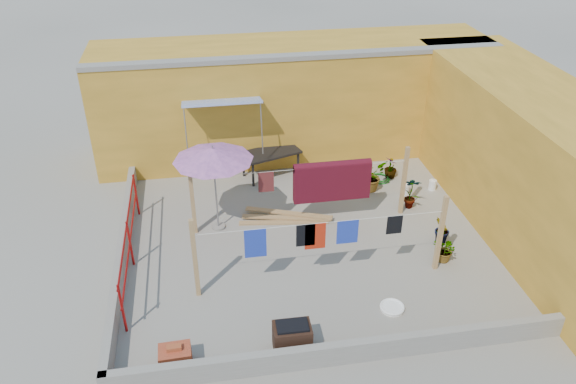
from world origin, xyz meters
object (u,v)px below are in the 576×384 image
object	(u,v)px
brick_stack	(175,358)
white_basin	(392,307)
patio_umbrella	(213,155)
water_jug_b	(405,188)
outdoor_table	(271,154)
green_hose	(380,178)
brazier	(292,338)
water_jug_a	(432,185)
plant_back_a	(371,176)

from	to	relation	value
brick_stack	white_basin	size ratio (longest dim) A/B	1.16
patio_umbrella	water_jug_b	size ratio (longest dim) A/B	6.60
outdoor_table	green_hose	size ratio (longest dim) A/B	3.03
brazier	white_basin	distance (m)	2.22
outdoor_table	water_jug_a	bearing A→B (deg)	-19.84
outdoor_table	green_hose	bearing A→B (deg)	-14.35
patio_umbrella	brazier	size ratio (longest dim) A/B	3.39
brick_stack	water_jug_b	size ratio (longest dim) A/B	1.61
water_jug_a	water_jug_b	xyz separation A→B (m)	(-0.78, -0.08, 0.02)
patio_umbrella	outdoor_table	distance (m)	3.08
outdoor_table	water_jug_b	xyz separation A→B (m)	(3.29, -1.55, -0.50)
brick_stack	water_jug_b	distance (m)	7.60
water_jug_a	brick_stack	bearing A→B (deg)	-143.39
green_hose	patio_umbrella	bearing A→B (deg)	-160.62
brick_stack	plant_back_a	size ratio (longest dim) A/B	0.68
water_jug_b	patio_umbrella	bearing A→B (deg)	-171.24
water_jug_b	plant_back_a	size ratio (longest dim) A/B	0.42
patio_umbrella	brick_stack	size ratio (longest dim) A/B	4.09
plant_back_a	outdoor_table	bearing A→B (deg)	154.19
plant_back_a	patio_umbrella	bearing A→B (deg)	-164.65
outdoor_table	brick_stack	size ratio (longest dim) A/B	3.05
patio_umbrella	water_jug_a	bearing A→B (deg)	8.37
outdoor_table	water_jug_a	world-z (taller)	outdoor_table
plant_back_a	brazier	bearing A→B (deg)	-120.03
water_jug_a	plant_back_a	bearing A→B (deg)	170.18
patio_umbrella	water_jug_b	xyz separation A→B (m)	(4.88, 0.75, -1.78)
brick_stack	water_jug_a	world-z (taller)	brick_stack
patio_umbrella	outdoor_table	world-z (taller)	patio_umbrella
water_jug_a	white_basin	bearing A→B (deg)	-120.89
green_hose	white_basin	bearing A→B (deg)	-104.83
white_basin	plant_back_a	xyz separation A→B (m)	(0.89, 4.47, 0.37)
brick_stack	green_hose	xyz separation A→B (m)	(5.43, 5.66, -0.17)
water_jug_b	plant_back_a	xyz separation A→B (m)	(-0.83, 0.36, 0.26)
brick_stack	water_jug_b	bearing A→B (deg)	39.64
brick_stack	green_hose	size ratio (longest dim) A/B	0.99
water_jug_a	plant_back_a	size ratio (longest dim) A/B	0.38
green_hose	plant_back_a	bearing A→B (deg)	-131.92
brick_stack	water_jug_a	distance (m)	8.27
water_jug_a	water_jug_b	bearing A→B (deg)	-174.10
patio_umbrella	green_hose	xyz separation A→B (m)	(4.46, 1.57, -1.90)
green_hose	outdoor_table	bearing A→B (deg)	165.65
patio_umbrella	plant_back_a	xyz separation A→B (m)	(4.05, 1.11, -1.52)
brick_stack	green_hose	world-z (taller)	brick_stack
brazier	plant_back_a	xyz separation A→B (m)	(2.99, 5.17, 0.12)
brick_stack	brazier	size ratio (longest dim) A/B	0.83
patio_umbrella	outdoor_table	bearing A→B (deg)	55.49
water_jug_b	green_hose	xyz separation A→B (m)	(-0.42, 0.82, -0.12)
white_basin	outdoor_table	bearing A→B (deg)	105.51
water_jug_b	plant_back_a	bearing A→B (deg)	156.51
outdoor_table	water_jug_a	size ratio (longest dim) A/B	5.48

